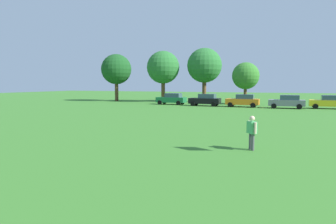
{
  "coord_description": "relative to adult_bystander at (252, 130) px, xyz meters",
  "views": [
    {
      "loc": [
        8.15,
        0.68,
        3.13
      ],
      "look_at": [
        4.09,
        11.0,
        2.1
      ],
      "focal_mm": 32.97,
      "sensor_mm": 36.0,
      "label": 1
    }
  ],
  "objects": [
    {
      "name": "ground_plane",
      "position": [
        -6.58,
        14.55,
        -0.96
      ],
      "size": [
        160.0,
        160.0,
        0.0
      ],
      "primitive_type": "plane",
      "color": "#387528"
    },
    {
      "name": "adult_bystander",
      "position": [
        0.0,
        0.0,
        0.0
      ],
      "size": [
        0.54,
        0.67,
        1.62
      ],
      "rotation": [
        0.0,
        0.0,
        2.14
      ],
      "color": "#4C4C51",
      "rests_on": "ground"
    },
    {
      "name": "parked_car_green_0",
      "position": [
        -14.66,
        28.03,
        -0.11
      ],
      "size": [
        4.3,
        2.02,
        1.68
      ],
      "rotation": [
        0.0,
        0.0,
        3.14
      ],
      "color": "#196B38",
      "rests_on": "ground"
    },
    {
      "name": "parked_car_black_1",
      "position": [
        -9.28,
        27.04,
        -0.11
      ],
      "size": [
        4.3,
        2.02,
        1.68
      ],
      "rotation": [
        0.0,
        0.0,
        3.14
      ],
      "color": "black",
      "rests_on": "ground"
    },
    {
      "name": "parked_car_orange_2",
      "position": [
        -4.11,
        27.01,
        -0.11
      ],
      "size": [
        4.3,
        2.02,
        1.68
      ],
      "rotation": [
        0.0,
        0.0,
        3.14
      ],
      "color": "orange",
      "rests_on": "ground"
    },
    {
      "name": "parked_car_gray_3",
      "position": [
        1.39,
        26.6,
        -0.11
      ],
      "size": [
        4.3,
        2.02,
        1.68
      ],
      "rotation": [
        0.0,
        0.0,
        3.14
      ],
      "color": "slate",
      "rests_on": "ground"
    },
    {
      "name": "parked_car_yellow_4",
      "position": [
        6.18,
        27.85,
        -0.11
      ],
      "size": [
        4.3,
        2.02,
        1.68
      ],
      "rotation": [
        0.0,
        0.0,
        3.14
      ],
      "color": "yellow",
      "rests_on": "ground"
    },
    {
      "name": "tree_far_left",
      "position": [
        -27.1,
        33.09,
        4.64
      ],
      "size": [
        5.32,
        5.32,
        8.3
      ],
      "color": "brown",
      "rests_on": "ground"
    },
    {
      "name": "tree_left",
      "position": [
        -18.5,
        34.01,
        4.86
      ],
      "size": [
        5.53,
        5.53,
        8.62
      ],
      "color": "brown",
      "rests_on": "ground"
    },
    {
      "name": "tree_right",
      "position": [
        -11.81,
        35.96,
        5.14
      ],
      "size": [
        5.8,
        5.8,
        9.03
      ],
      "color": "brown",
      "rests_on": "ground"
    },
    {
      "name": "tree_far_right",
      "position": [
        -4.56,
        32.51,
        3.27
      ],
      "size": [
        4.02,
        4.02,
        6.27
      ],
      "color": "brown",
      "rests_on": "ground"
    }
  ]
}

